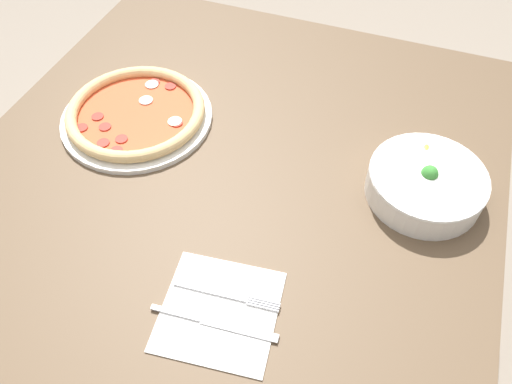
% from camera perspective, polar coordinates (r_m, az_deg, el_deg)
% --- Properties ---
extents(ground_plane, '(8.00, 8.00, 0.00)m').
position_cam_1_polar(ground_plane, '(1.66, -1.71, -14.40)').
color(ground_plane, gray).
extents(dining_table, '(1.13, 1.08, 0.75)m').
position_cam_1_polar(dining_table, '(1.11, -2.49, -0.05)').
color(dining_table, brown).
rests_on(dining_table, ground_plane).
extents(pizza, '(0.33, 0.33, 0.04)m').
position_cam_1_polar(pizza, '(1.15, -13.52, 8.73)').
color(pizza, white).
rests_on(pizza, dining_table).
extents(bowl, '(0.22, 0.22, 0.08)m').
position_cam_1_polar(bowl, '(1.01, 18.85, 1.06)').
color(bowl, white).
rests_on(bowl, dining_table).
extents(napkin, '(0.21, 0.21, 0.00)m').
position_cam_1_polar(napkin, '(0.85, -4.21, -13.39)').
color(napkin, white).
rests_on(napkin, dining_table).
extents(fork, '(0.03, 0.19, 0.00)m').
position_cam_1_polar(fork, '(0.85, -3.60, -11.65)').
color(fork, silver).
rests_on(fork, napkin).
extents(knife, '(0.03, 0.22, 0.01)m').
position_cam_1_polar(knife, '(0.84, -5.50, -14.48)').
color(knife, silver).
rests_on(knife, napkin).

